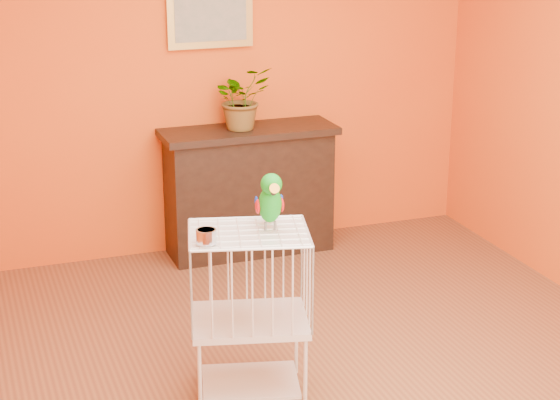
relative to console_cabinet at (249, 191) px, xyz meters
name	(u,v)px	position (x,y,z in m)	size (l,w,h in m)	color
ground	(328,383)	(-0.21, -2.03, -0.47)	(4.50, 4.50, 0.00)	brown
room_shell	(333,98)	(-0.21, -2.03, 1.11)	(4.50, 4.50, 4.50)	#D75514
console_cabinet	(249,191)	(0.00, 0.00, 0.00)	(1.27, 0.46, 0.94)	black
potted_plant	(241,104)	(-0.05, 0.03, 0.64)	(0.40, 0.45, 0.35)	#26722D
framed_picture	(210,12)	(-0.21, 0.19, 1.28)	(0.62, 0.04, 0.50)	#BC9743
birdcage	(250,312)	(-0.65, -2.00, 0.01)	(0.69, 0.59, 0.92)	beige
feed_cup	(206,236)	(-0.89, -2.09, 0.49)	(0.10, 0.10, 0.07)	silver
parrot	(270,200)	(-0.53, -2.00, 0.61)	(0.15, 0.28, 0.31)	#59544C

